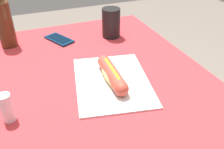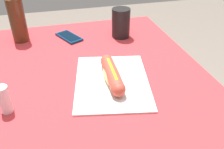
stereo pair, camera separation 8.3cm
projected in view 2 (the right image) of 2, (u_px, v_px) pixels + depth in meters
name	position (u px, v px, depth m)	size (l,w,h in m)	color
dining_table	(100.00, 107.00, 0.97)	(1.04, 0.78, 0.75)	brown
paper_wrapper	(112.00, 81.00, 0.85)	(0.34, 0.25, 0.01)	silver
hot_dog	(112.00, 74.00, 0.83)	(0.23, 0.06, 0.05)	#E5BC75
cell_phone	(69.00, 37.00, 1.14)	(0.16, 0.12, 0.01)	#0A2D4C
soda_bottle	(17.00, 18.00, 1.07)	(0.07, 0.07, 0.24)	#4C2814
drinking_cup	(121.00, 23.00, 1.13)	(0.08, 0.08, 0.13)	black
salt_shaker	(4.00, 99.00, 0.70)	(0.04, 0.04, 0.09)	silver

